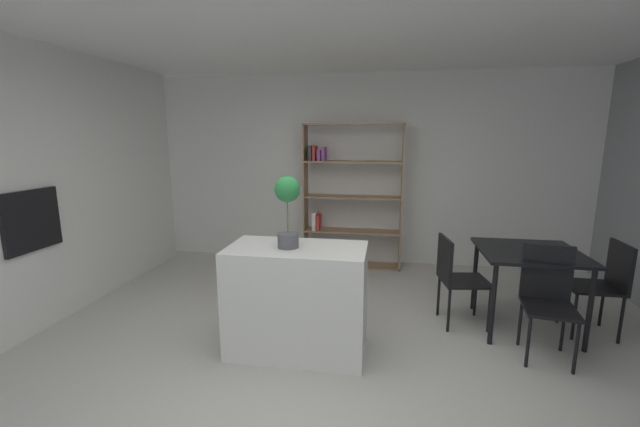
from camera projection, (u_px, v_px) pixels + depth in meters
ground_plane at (313, 373)px, 3.15m from camera, size 9.31×9.31×0.00m
back_partition at (351, 170)px, 5.82m from camera, size 6.77×0.06×2.73m
built_in_oven at (31, 220)px, 3.65m from camera, size 0.06×0.59×0.57m
kitchen_island at (297, 300)px, 3.42m from camera, size 1.17×0.63×0.94m
potted_plant_on_island at (287, 204)px, 3.25m from camera, size 0.21×0.21×0.60m
open_bookshelf at (345, 199)px, 5.61m from camera, size 1.38×0.31×2.02m
dining_table at (529, 260)px, 3.77m from camera, size 0.91×0.88×0.79m
dining_chair_island_side at (455, 273)px, 3.90m from camera, size 0.50×0.48×0.89m
dining_chair_near at (548, 293)px, 3.35m from camera, size 0.45×0.47×0.95m
dining_chair_window_side at (604, 280)px, 3.69m from camera, size 0.45×0.42×0.90m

